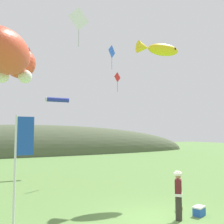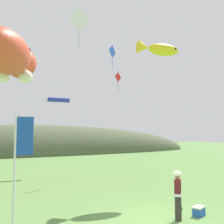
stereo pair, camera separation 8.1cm
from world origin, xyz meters
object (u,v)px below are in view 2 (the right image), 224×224
at_px(kite_diamond_white, 79,19).
at_px(kite_diamond_blue, 112,52).
at_px(picnic_cooler, 199,211).
at_px(festival_banner_pole, 20,152).
at_px(kite_giant_cat, 9,56).
at_px(kite_diamond_red, 118,77).
at_px(kite_tube_streamer, 58,100).
at_px(festival_attendant, 178,194).
at_px(kite_spool, 179,208).
at_px(kite_fish_windsock, 159,49).

height_order(kite_diamond_white, kite_diamond_blue, kite_diamond_blue).
bearing_deg(picnic_cooler, festival_banner_pole, 161.58).
distance_m(kite_giant_cat, kite_diamond_red, 10.18).
bearing_deg(kite_giant_cat, kite_tube_streamer, 35.55).
relative_size(picnic_cooler, kite_giant_cat, 0.06).
relative_size(festival_attendant, kite_diamond_red, 0.96).
distance_m(kite_spool, kite_giant_cat, 13.53).
bearing_deg(festival_attendant, kite_diamond_red, 71.90).
bearing_deg(festival_banner_pole, kite_fish_windsock, 15.54).
relative_size(kite_giant_cat, kite_fish_windsock, 3.50).
bearing_deg(kite_fish_windsock, kite_tube_streamer, 116.27).
bearing_deg(kite_diamond_blue, festival_attendant, -102.44).
height_order(kite_spool, kite_diamond_blue, kite_diamond_blue).
bearing_deg(kite_diamond_blue, kite_diamond_red, 55.25).
relative_size(kite_diamond_white, kite_diamond_blue, 1.10).
height_order(kite_spool, festival_banner_pole, festival_banner_pole).
relative_size(picnic_cooler, kite_diamond_red, 0.31).
distance_m(festival_attendant, kite_tube_streamer, 13.59).
distance_m(kite_giant_cat, kite_diamond_blue, 7.78).
bearing_deg(kite_fish_windsock, kite_diamond_white, 175.34).
xyz_separation_m(kite_diamond_red, kite_diamond_blue, (-2.02, -2.92, 1.30)).
bearing_deg(kite_giant_cat, kite_diamond_red, 18.41).
xyz_separation_m(festival_banner_pole, kite_diamond_blue, (7.57, 7.89, 7.15)).
relative_size(festival_attendant, kite_diamond_white, 0.82).
bearing_deg(kite_diamond_blue, picnic_cooler, -96.61).
height_order(festival_banner_pole, kite_giant_cat, kite_giant_cat).
distance_m(kite_diamond_white, kite_diamond_red, 10.56).
distance_m(festival_attendant, kite_diamond_red, 15.56).
distance_m(festival_banner_pole, kite_fish_windsock, 9.97).
distance_m(kite_giant_cat, kite_diamond_white, 5.95).
relative_size(kite_giant_cat, kite_diamond_blue, 4.87).
bearing_deg(picnic_cooler, kite_fish_windsock, 71.06).
xyz_separation_m(kite_diamond_white, kite_diamond_red, (6.58, 8.21, -0.83)).
distance_m(festival_banner_pole, kite_diamond_red, 15.59).
distance_m(kite_tube_streamer, kite_diamond_blue, 5.87).
height_order(festival_attendant, kite_giant_cat, kite_giant_cat).
bearing_deg(kite_spool, kite_giant_cat, 124.42).
distance_m(festival_banner_pole, kite_diamond_white, 7.77).
distance_m(festival_attendant, kite_fish_windsock, 8.83).
xyz_separation_m(kite_giant_cat, kite_tube_streamer, (3.92, 2.80, -2.33)).
relative_size(kite_fish_windsock, kite_diamond_blue, 1.39).
bearing_deg(festival_attendant, kite_fish_windsock, 59.84).
relative_size(festival_attendant, festival_banner_pole, 0.46).
bearing_deg(festival_attendant, kite_giant_cat, 118.94).
xyz_separation_m(kite_spool, kite_giant_cat, (-6.14, 8.96, 8.07)).
relative_size(festival_attendant, kite_spool, 6.94).
distance_m(festival_banner_pole, kite_giant_cat, 9.48).
bearing_deg(picnic_cooler, kite_diamond_red, 76.18).
height_order(kite_spool, kite_diamond_white, kite_diamond_white).
bearing_deg(kite_diamond_red, festival_attendant, -108.10).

